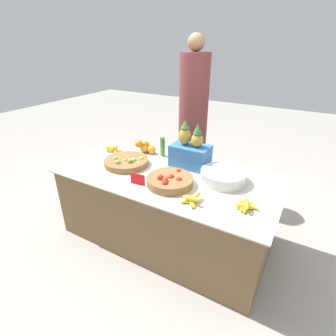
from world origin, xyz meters
name	(u,v)px	position (x,y,z in m)	size (l,w,h in m)	color
ground_plane	(168,234)	(0.00, 0.00, 0.00)	(12.00, 12.00, 0.00)	#A39E93
market_table	(168,205)	(0.00, 0.00, 0.33)	(1.86, 0.95, 0.66)	brown
lime_bowl	(127,162)	(-0.41, -0.04, 0.69)	(0.40, 0.40, 0.09)	olive
tomato_basket	(170,181)	(0.11, -0.16, 0.69)	(0.36, 0.36, 0.10)	olive
orange_pile	(146,147)	(-0.42, 0.28, 0.71)	(0.20, 0.15, 0.13)	orange
metal_bowl	(223,176)	(0.45, 0.10, 0.70)	(0.36, 0.36, 0.09)	silver
price_sign	(138,179)	(-0.11, -0.28, 0.70)	(0.12, 0.02, 0.09)	red
produce_crate	(190,152)	(0.10, 0.23, 0.80)	(0.33, 0.21, 0.41)	#3370B7
veg_bundle	(163,147)	(-0.23, 0.30, 0.75)	(0.06, 0.05, 0.19)	#428438
banana_bunch_middle_right	(113,149)	(-0.72, 0.14, 0.69)	(0.18, 0.13, 0.06)	yellow
banana_bunch_back_center	(192,200)	(0.37, -0.31, 0.68)	(0.14, 0.17, 0.06)	yellow
banana_bunch_front_center	(246,206)	(0.71, -0.19, 0.68)	(0.16, 0.16, 0.06)	yellow
vendor_person	(193,127)	(-0.17, 0.84, 0.81)	(0.31, 0.31, 1.74)	brown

